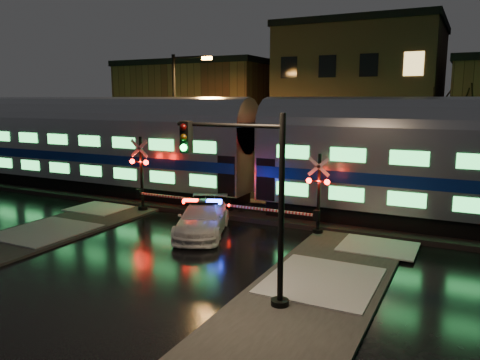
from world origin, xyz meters
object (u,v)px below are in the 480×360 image
Objects in this scene: police_car at (202,219)px; crossing_signal_left at (146,182)px; crossing_signal_right at (310,202)px; streetlight at (178,112)px; traffic_light at (252,205)px.

police_car is 5.33m from crossing_signal_left.
crossing_signal_right is at bearing 4.84° from police_car.
streetlight reaches higher than police_car.
crossing_signal_right is 7.87m from traffic_light.
traffic_light is 0.64× the size of streetlight.
crossing_signal_right reaches higher than police_car.
police_car is 0.94× the size of traffic_light.
police_car is 4.90m from crossing_signal_right.
police_car is 7.87m from traffic_light.
crossing_signal_right is 0.92× the size of traffic_light.
crossing_signal_left reaches higher than police_car.
streetlight is at bearing 117.78° from traffic_light.
streetlight is (-2.37, 6.69, 3.46)m from crossing_signal_left.
police_car is 1.03× the size of crossing_signal_right.
crossing_signal_left is at bearing 129.47° from traffic_light.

